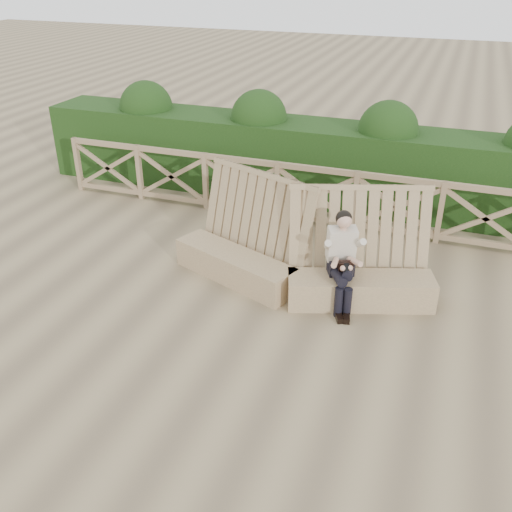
% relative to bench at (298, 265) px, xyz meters
% --- Properties ---
extents(ground, '(60.00, 60.00, 0.00)m').
position_rel_bench_xyz_m(ground, '(-0.34, -1.25, -0.39)').
color(ground, brown).
rests_on(ground, ground).
extents(bench, '(3.96, 1.43, 1.57)m').
position_rel_bench_xyz_m(bench, '(0.00, 0.00, 0.00)').
color(bench, '#82654A').
rests_on(bench, ground).
extents(woman, '(0.56, 0.87, 1.36)m').
position_rel_bench_xyz_m(woman, '(0.67, -0.17, 0.34)').
color(woman, black).
rests_on(woman, ground).
extents(guardrail, '(10.10, 0.09, 1.10)m').
position_rel_bench_xyz_m(guardrail, '(-0.34, 2.25, 0.16)').
color(guardrail, '#886E4F').
rests_on(guardrail, ground).
extents(hedge, '(12.00, 1.20, 1.50)m').
position_rel_bench_xyz_m(hedge, '(-0.34, 3.45, 0.36)').
color(hedge, black).
rests_on(hedge, ground).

